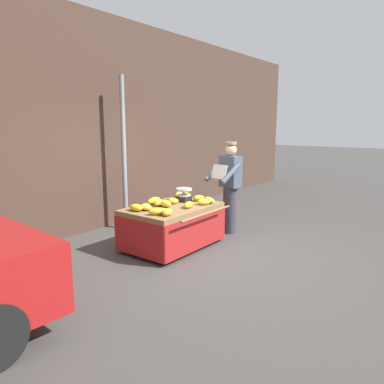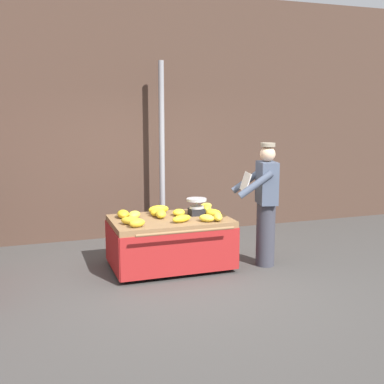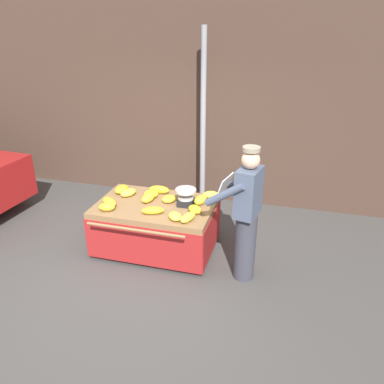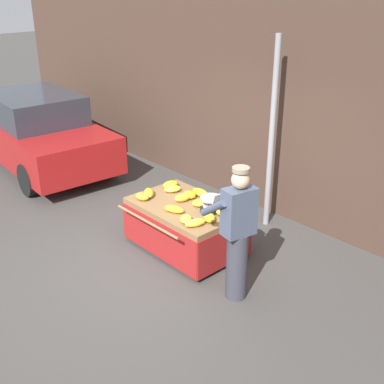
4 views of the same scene
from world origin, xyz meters
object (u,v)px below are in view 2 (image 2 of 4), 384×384
object	(u,v)px
banana_bunch_0	(206,206)
banana_bunch_2	(134,215)
street_pole	(162,153)
vendor_person	(265,204)
banana_cart	(170,232)
banana_bunch_7	(137,223)
banana_bunch_13	(207,218)
banana_bunch_6	(157,212)
banana_bunch_12	(182,219)
banana_bunch_10	(123,214)
weighing_scale	(197,207)
banana_bunch_4	(161,214)
banana_bunch_11	(179,212)
banana_bunch_3	(218,217)
banana_bunch_8	(206,209)
banana_bunch_9	(159,209)
banana_bunch_5	(213,213)
banana_bunch_1	(131,221)

from	to	relation	value
banana_bunch_0	banana_bunch_2	distance (m)	1.17
street_pole	vendor_person	distance (m)	2.12
banana_cart	vendor_person	xyz separation A→B (m)	(1.27, -0.32, 0.37)
banana_bunch_2	banana_bunch_7	size ratio (longest dim) A/B	1.18
banana_bunch_13	banana_bunch_2	bearing A→B (deg)	149.65
banana_bunch_2	banana_bunch_6	world-z (taller)	banana_bunch_6
banana_bunch_0	banana_bunch_12	xyz separation A→B (m)	(-0.60, -0.69, 0.00)
banana_bunch_10	banana_cart	bearing A→B (deg)	-21.03
street_pole	weighing_scale	size ratio (longest dim) A/B	10.47
banana_bunch_7	vendor_person	world-z (taller)	vendor_person
banana_bunch_2	banana_bunch_4	distance (m)	0.36
banana_bunch_11	banana_bunch_0	bearing A→B (deg)	29.89
banana_bunch_3	banana_bunch_6	world-z (taller)	banana_bunch_6
banana_bunch_8	banana_bunch_10	bearing A→B (deg)	176.90
banana_bunch_3	banana_bunch_10	bearing A→B (deg)	153.88
banana_bunch_2	vendor_person	world-z (taller)	vendor_person
banana_bunch_10	banana_bunch_12	world-z (taller)	banana_bunch_10
banana_bunch_8	banana_bunch_12	world-z (taller)	banana_bunch_8
banana_bunch_7	banana_bunch_3	bearing A→B (deg)	0.71
banana_cart	banana_bunch_9	world-z (taller)	banana_bunch_9
banana_bunch_4	banana_bunch_12	distance (m)	0.38
banana_bunch_11	banana_bunch_4	bearing A→B (deg)	-166.65
banana_bunch_0	weighing_scale	bearing A→B (deg)	-128.77
banana_cart	banana_bunch_7	distance (m)	0.69
banana_bunch_9	banana_bunch_5	bearing A→B (deg)	-34.78
street_pole	banana_bunch_10	bearing A→B (deg)	-126.16
banana_bunch_4	banana_bunch_10	distance (m)	0.52
banana_bunch_0	banana_bunch_12	distance (m)	0.91
weighing_scale	vendor_person	distance (m)	0.95
street_pole	banana_bunch_12	xyz separation A→B (m)	(-0.22, -1.74, -0.72)
banana_bunch_4	banana_bunch_5	bearing A→B (deg)	-12.46
banana_bunch_13	vendor_person	world-z (taller)	vendor_person
banana_bunch_3	banana_bunch_13	xyz separation A→B (m)	(-0.17, -0.01, -0.00)
banana_cart	banana_bunch_3	size ratio (longest dim) A/B	5.70
banana_bunch_3	banana_bunch_10	distance (m)	1.30
banana_bunch_10	banana_bunch_12	size ratio (longest dim) A/B	0.88
banana_bunch_8	banana_bunch_12	size ratio (longest dim) A/B	0.80
banana_bunch_9	banana_bunch_13	world-z (taller)	banana_bunch_9
banana_bunch_3	banana_bunch_8	size ratio (longest dim) A/B	1.21
banana_bunch_1	banana_bunch_13	bearing A→B (deg)	-8.58
banana_bunch_5	vendor_person	world-z (taller)	vendor_person
banana_bunch_11	banana_bunch_13	distance (m)	0.52
banana_bunch_9	banana_bunch_12	distance (m)	0.64
banana_bunch_5	vendor_person	distance (m)	0.72
weighing_scale	banana_bunch_7	size ratio (longest dim) A/B	1.31
banana_bunch_7	banana_bunch_1	bearing A→B (deg)	104.92
banana_bunch_3	banana_bunch_4	size ratio (longest dim) A/B	1.16
banana_bunch_3	banana_bunch_9	size ratio (longest dim) A/B	0.95
vendor_person	banana_bunch_2	bearing A→B (deg)	164.66
banana_bunch_1	banana_bunch_3	bearing A→B (deg)	-6.79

